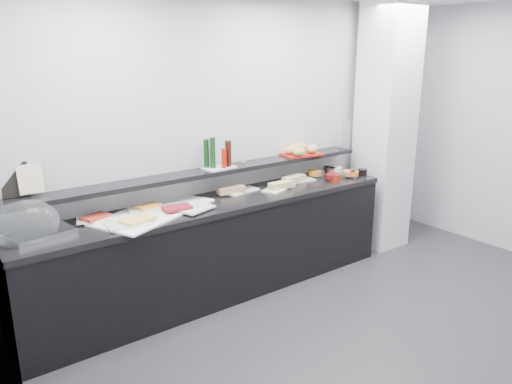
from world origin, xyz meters
TOP-DOWN VIEW (x-y plane):
  - ground at (0.00, 0.00)m, footprint 5.00×5.00m
  - back_wall at (0.00, 2.00)m, footprint 5.00×0.02m
  - column at (1.50, 1.65)m, footprint 0.50×0.50m
  - buffet_cabinet at (-0.70, 1.70)m, footprint 3.60×0.60m
  - counter_top at (-0.70, 1.70)m, footprint 3.62×0.62m
  - wall_shelf at (-0.70, 1.88)m, footprint 3.60×0.25m
  - cloche_base at (-2.19, 1.74)m, footprint 0.47×0.36m
  - cloche_dome at (-2.29, 1.70)m, footprint 0.50×0.35m
  - linen_runner at (-1.29, 1.74)m, footprint 1.16×0.88m
  - platter_meat_a at (-1.77, 1.81)m, footprint 0.30×0.25m
  - food_meat_a at (-1.76, 1.81)m, footprint 0.24×0.20m
  - platter_salmon at (-1.35, 1.80)m, footprint 0.30×0.24m
  - food_salmon at (-1.30, 1.82)m, footprint 0.22×0.16m
  - platter_cheese at (-1.60, 1.55)m, footprint 0.34×0.24m
  - food_cheese at (-1.52, 1.55)m, footprint 0.29×0.22m
  - platter_meat_b at (-0.99, 1.57)m, footprint 0.34×0.28m
  - food_meat_b at (-1.13, 1.63)m, footprint 0.24×0.17m
  - sandwich_plate_left at (-0.34, 1.82)m, footprint 0.36×0.19m
  - sandwich_food_left at (-0.48, 1.80)m, footprint 0.27×0.14m
  - tongs_left at (-0.49, 1.78)m, footprint 0.13×0.10m
  - sandwich_plate_mid at (0.00, 1.69)m, footprint 0.42×0.29m
  - sandwich_food_mid at (0.00, 1.65)m, footprint 0.25×0.10m
  - tongs_mid at (-0.04, 1.64)m, footprint 0.16×0.01m
  - sandwich_plate_right at (0.33, 1.79)m, footprint 0.39×0.20m
  - sandwich_food_right at (0.26, 1.76)m, footprint 0.28×0.15m
  - tongs_right at (0.14, 1.69)m, footprint 0.16×0.03m
  - bowl_glass_fruit at (0.62, 1.78)m, footprint 0.15×0.15m
  - fill_glass_fruit at (0.60, 1.81)m, footprint 0.16×0.16m
  - bowl_black_jam at (0.86, 1.83)m, footprint 0.15×0.15m
  - fill_black_jam at (0.84, 1.80)m, footprint 0.12×0.12m
  - bowl_glass_cream at (0.88, 1.83)m, footprint 0.22×0.22m
  - fill_glass_cream at (0.89, 1.80)m, footprint 0.17×0.17m
  - bowl_red_jam at (0.66, 1.59)m, footprint 0.19×0.19m
  - fill_red_jam at (0.62, 1.60)m, footprint 0.15×0.15m
  - bowl_glass_salmon at (0.76, 1.63)m, footprint 0.18×0.18m
  - fill_glass_salmon at (0.88, 1.59)m, footprint 0.17×0.17m
  - bowl_black_fruit at (1.06, 1.56)m, footprint 0.13×0.13m
  - fill_black_fruit at (0.91, 1.54)m, footprint 0.10×0.10m
  - framed_print at (-2.26, 2.00)m, footprint 0.20×0.11m
  - print_art at (-2.16, 1.96)m, footprint 0.18×0.05m
  - condiment_tray at (-0.56, 1.87)m, footprint 0.31×0.21m
  - bottle_green_a at (-0.65, 1.93)m, footprint 0.06×0.06m
  - bottle_brown at (-0.47, 1.85)m, footprint 0.06×0.06m
  - bottle_green_b at (-0.62, 1.88)m, footprint 0.06×0.06m
  - bottle_hot at (-0.54, 1.82)m, footprint 0.05×0.05m
  - shaker_salt at (-0.47, 1.88)m, footprint 0.04×0.04m
  - shaker_pepper at (-0.26, 1.91)m, footprint 0.03×0.03m
  - bread_tray at (0.44, 1.88)m, footprint 0.45×0.35m
  - bread_roll_n at (0.45, 1.97)m, footprint 0.16×0.13m
  - bread_roll_ne at (0.52, 1.97)m, footprint 0.17×0.14m
  - bread_roll_sw at (0.34, 1.78)m, footprint 0.15×0.10m
  - bread_roll_s at (0.53, 1.79)m, footprint 0.17×0.14m
  - bread_roll_se at (0.60, 1.86)m, footprint 0.14×0.10m
  - bread_roll_midw at (0.32, 1.89)m, footprint 0.15×0.11m
  - bread_roll_mide at (0.39, 1.92)m, footprint 0.16×0.12m
  - carafe at (1.07, 1.85)m, footprint 0.13×0.13m

SIDE VIEW (x-z plane):
  - ground at x=0.00m, z-range 0.00..0.00m
  - buffet_cabinet at x=-0.70m, z-range 0.00..0.85m
  - counter_top at x=-0.70m, z-range 0.85..0.90m
  - linen_runner at x=-1.29m, z-range 0.90..0.91m
  - sandwich_plate_left at x=-0.34m, z-range 0.90..0.91m
  - sandwich_plate_mid at x=0.00m, z-range 0.90..0.91m
  - sandwich_plate_right at x=0.33m, z-range 0.90..0.91m
  - tongs_left at x=-0.49m, z-range 0.92..0.92m
  - tongs_mid at x=-0.04m, z-range 0.92..0.92m
  - tongs_right at x=0.14m, z-range 0.92..0.92m
  - cloche_base at x=-2.19m, z-range 0.90..0.94m
  - platter_meat_a at x=-1.77m, z-range 0.92..0.93m
  - platter_salmon at x=-1.35m, z-range 0.92..0.93m
  - platter_cheese at x=-1.60m, z-range 0.92..0.93m
  - platter_meat_b at x=-0.99m, z-range 0.92..0.93m
  - bowl_glass_fruit at x=0.62m, z-range 0.90..0.97m
  - bowl_black_jam at x=0.86m, z-range 0.90..0.97m
  - bowl_glass_cream at x=0.88m, z-range 0.90..0.97m
  - bowl_red_jam at x=0.66m, z-range 0.90..0.97m
  - bowl_glass_salmon at x=0.76m, z-range 0.90..0.97m
  - bowl_black_fruit at x=1.06m, z-range 0.90..0.97m
  - food_meat_a at x=-1.76m, z-range 0.93..0.95m
  - food_salmon at x=-1.30m, z-range 0.93..0.95m
  - food_cheese at x=-1.52m, z-range 0.93..0.95m
  - food_meat_b at x=-1.13m, z-range 0.93..0.95m
  - sandwich_food_left at x=-0.48m, z-range 0.91..0.97m
  - sandwich_food_mid at x=0.00m, z-range 0.91..0.97m
  - sandwich_food_right at x=0.26m, z-range 0.91..0.97m
  - fill_glass_fruit at x=0.60m, z-range 0.92..0.97m
  - fill_black_jam at x=0.84m, z-range 0.92..0.97m
  - fill_glass_cream at x=0.89m, z-range 0.92..0.97m
  - fill_red_jam at x=0.62m, z-range 0.92..0.97m
  - fill_glass_salmon at x=0.88m, z-range 0.92..0.97m
  - fill_black_fruit at x=0.91m, z-range 0.92..0.97m
  - cloche_dome at x=-2.29m, z-range 0.86..1.20m
  - wall_shelf at x=-0.70m, z-range 1.11..1.15m
  - condiment_tray at x=-0.56m, z-range 1.15..1.16m
  - bread_tray at x=0.44m, z-range 1.15..1.17m
  - shaker_salt at x=-0.47m, z-range 1.16..1.23m
  - shaker_pepper at x=-0.26m, z-range 1.16..1.23m
  - bread_roll_n at x=0.45m, z-range 1.17..1.25m
  - bread_roll_ne at x=0.52m, z-range 1.17..1.25m
  - bread_roll_sw at x=0.34m, z-range 1.17..1.25m
  - bread_roll_s at x=0.53m, z-range 1.17..1.25m
  - bread_roll_se at x=0.60m, z-range 1.17..1.25m
  - bread_roll_midw at x=0.32m, z-range 1.17..1.25m
  - bread_roll_mide at x=0.39m, z-range 1.17..1.25m
  - bottle_hot at x=-0.54m, z-range 1.16..1.34m
  - framed_print at x=-2.26m, z-range 1.15..1.41m
  - print_art at x=-2.16m, z-range 1.17..1.39m
  - bottle_brown at x=-0.47m, z-range 1.16..1.40m
  - bottle_green_a at x=-0.65m, z-range 1.16..1.42m
  - carafe at x=1.07m, z-range 1.15..1.45m
  - bottle_green_b at x=-0.62m, z-range 1.16..1.44m
  - back_wall at x=0.00m, z-range 0.00..2.70m
  - column at x=1.50m, z-range 0.00..2.70m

